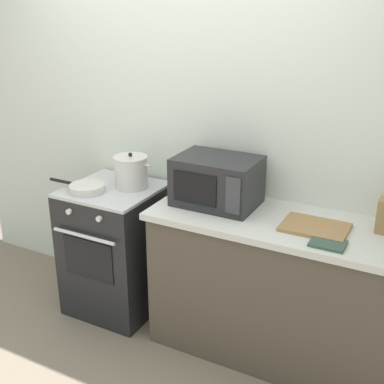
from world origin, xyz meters
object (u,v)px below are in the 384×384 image
Objects in this scene: stock_pot at (131,172)px; oven_mitt at (328,244)px; microwave at (217,181)px; cutting_board at (315,227)px; stove at (116,248)px; frying_pan at (87,188)px.

oven_mitt is at bearing -9.70° from stock_pot.
stock_pot is at bearing 170.30° from oven_mitt.
microwave is at bearing 0.08° from stock_pot.
cutting_board is 2.00× the size of oven_mitt.
oven_mitt is at bearing -6.08° from stove.
frying_pan is at bearing -174.87° from cutting_board.
frying_pan reaches higher than oven_mitt.
cutting_board is (1.38, 0.00, 0.47)m from stove.
frying_pan is at bearing 179.06° from oven_mitt.
microwave is 1.39× the size of cutting_board.
stock_pot is (0.10, 0.08, 0.57)m from stove.
frying_pan reaches higher than cutting_board.
oven_mitt is at bearing -0.94° from frying_pan.
oven_mitt is (0.75, -0.24, -0.14)m from microwave.
frying_pan is 1.21× the size of cutting_board.
stock_pot is at bearing 44.48° from frying_pan.
cutting_board is at bearing 5.13° from frying_pan.
stock_pot reaches higher than cutting_board.
microwave is 0.80m from oven_mitt.
stock_pot is 0.72× the size of frying_pan.
frying_pan is (-0.21, -0.21, -0.08)m from stock_pot.
oven_mitt is (1.49, -0.16, 0.47)m from stove.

